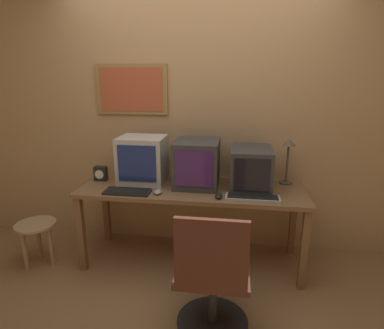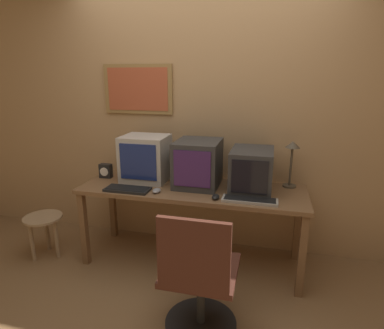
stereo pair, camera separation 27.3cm
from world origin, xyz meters
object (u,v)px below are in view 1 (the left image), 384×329
object	(u,v)px
mouse_near_keyboard	(158,192)
keyboard_side	(253,198)
keyboard_main	(127,191)
desk_clock	(101,173)
monitor_right	(251,168)
monitor_left	(143,159)
office_chair	(212,282)
monitor_center	(197,163)
desk_lamp	(288,152)
mouse_far_corner	(219,196)
side_stool	(36,232)

from	to	relation	value
mouse_near_keyboard	keyboard_side	bearing A→B (deg)	-0.99
keyboard_main	desk_clock	distance (m)	0.46
monitor_right	monitor_left	bearing A→B (deg)	177.59
monitor_left	office_chair	xyz separation A→B (m)	(0.72, -0.93, -0.56)
mouse_near_keyboard	desk_clock	distance (m)	0.67
monitor_center	desk_lamp	distance (m)	0.82
monitor_right	mouse_near_keyboard	distance (m)	0.82
monitor_left	desk_lamp	size ratio (longest dim) A/B	1.03
office_chair	monitor_left	bearing A→B (deg)	127.85
monitor_center	office_chair	size ratio (longest dim) A/B	0.49
office_chair	mouse_near_keyboard	bearing A→B (deg)	128.99
mouse_far_corner	desk_lamp	size ratio (longest dim) A/B	0.25
monitor_left	mouse_near_keyboard	xyz separation A→B (m)	(0.21, -0.30, -0.19)
keyboard_main	mouse_near_keyboard	size ratio (longest dim) A/B	3.79
side_stool	monitor_center	bearing A→B (deg)	13.51
keyboard_side	office_chair	xyz separation A→B (m)	(-0.26, -0.62, -0.36)
monitor_center	monitor_right	world-z (taller)	monitor_center
monitor_left	monitor_right	world-z (taller)	monitor_left
mouse_far_corner	side_stool	distance (m)	1.68
keyboard_side	monitor_left	bearing A→B (deg)	162.44
keyboard_side	side_stool	size ratio (longest dim) A/B	1.06
monitor_center	keyboard_main	size ratio (longest dim) A/B	1.15
keyboard_main	monitor_right	bearing A→B (deg)	14.92
monitor_center	mouse_near_keyboard	world-z (taller)	monitor_center
desk_clock	desk_lamp	distance (m)	1.73
keyboard_main	desk_lamp	distance (m)	1.45
keyboard_side	mouse_far_corner	bearing A→B (deg)	-178.37
monitor_right	mouse_near_keyboard	xyz separation A→B (m)	(-0.76, -0.26, -0.16)
office_chair	side_stool	distance (m)	1.73
office_chair	keyboard_side	bearing A→B (deg)	67.00
keyboard_side	side_stool	xyz separation A→B (m)	(-1.89, -0.05, -0.42)
monitor_right	side_stool	bearing A→B (deg)	-170.35
keyboard_side	desk_clock	size ratio (longest dim) A/B	3.21
monitor_right	mouse_far_corner	world-z (taller)	monitor_right
monitor_center	side_stool	xyz separation A→B (m)	(-1.41, -0.34, -0.61)
monitor_center	desk_lamp	xyz separation A→B (m)	(0.80, 0.15, 0.09)
monitor_left	mouse_near_keyboard	world-z (taller)	monitor_left
side_stool	monitor_left	bearing A→B (deg)	21.74
monitor_right	desk_lamp	world-z (taller)	desk_lamp
monitor_center	side_stool	distance (m)	1.57
monitor_center	desk_clock	distance (m)	0.92
monitor_left	side_stool	size ratio (longest dim) A/B	1.03
monitor_center	desk_clock	size ratio (longest dim) A/B	3.30
keyboard_main	side_stool	size ratio (longest dim) A/B	0.94
desk_lamp	keyboard_side	bearing A→B (deg)	-125.58
keyboard_main	side_stool	distance (m)	0.96
monitor_center	mouse_near_keyboard	bearing A→B (deg)	-136.53
mouse_near_keyboard	desk_lamp	world-z (taller)	desk_lamp
monitor_right	keyboard_main	world-z (taller)	monitor_right
mouse_near_keyboard	desk_lamp	distance (m)	1.20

